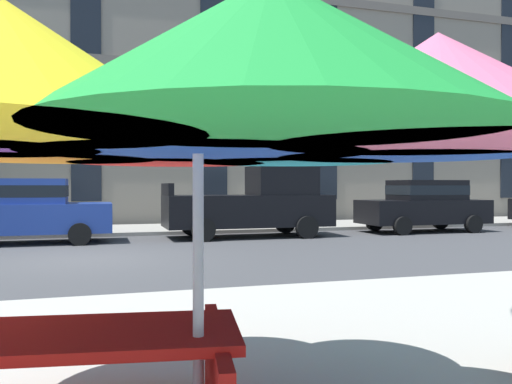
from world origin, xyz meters
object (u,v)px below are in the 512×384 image
at_px(pickup_black, 255,204).
at_px(sedan_black, 424,204).
at_px(patio_umbrella, 198,108).
at_px(picnic_table, 78,381).
at_px(sedan_blue, 26,209).

relative_size(pickup_black, sedan_black, 1.16).
relative_size(sedan_black, patio_umbrella, 1.11).
bearing_deg(pickup_black, sedan_black, -0.00).
bearing_deg(pickup_black, picnic_table, -111.18).
distance_m(sedan_blue, patio_umbrella, 12.96).
relative_size(pickup_black, picnic_table, 2.53).
bearing_deg(patio_umbrella, sedan_blue, 100.59).
height_order(pickup_black, patio_umbrella, patio_umbrella).
bearing_deg(sedan_black, pickup_black, 180.00).
xyz_separation_m(pickup_black, patio_umbrella, (-4.18, -12.70, 0.98)).
height_order(patio_umbrella, picnic_table, patio_umbrella).
bearing_deg(pickup_black, sedan_blue, -180.00).
xyz_separation_m(sedan_blue, sedan_black, (12.65, 0.00, 0.00)).
distance_m(pickup_black, sedan_black, 6.10).
relative_size(sedan_blue, sedan_black, 1.00).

